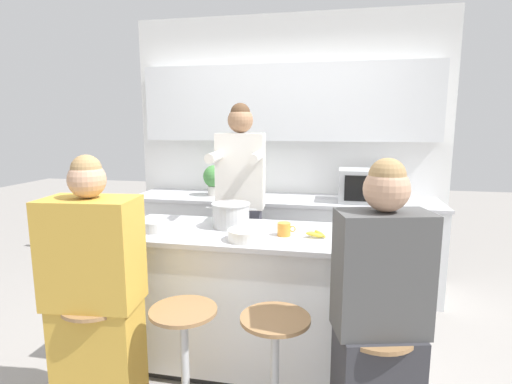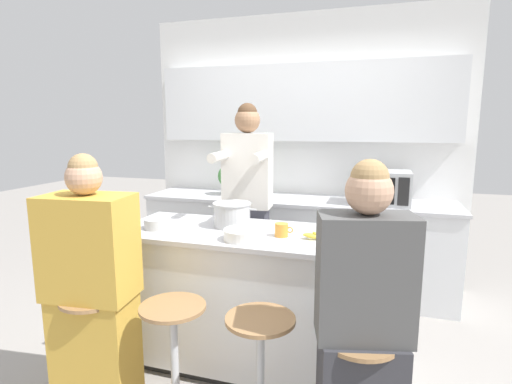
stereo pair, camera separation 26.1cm
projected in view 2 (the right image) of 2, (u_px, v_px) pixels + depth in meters
ground_plane at (253, 362)px, 2.74m from camera, size 16.00×16.00×0.00m
wall_back at (303, 132)px, 4.04m from camera, size 3.20×0.22×2.70m
back_counter at (295, 243)px, 3.94m from camera, size 2.97×0.63×0.90m
kitchen_island at (253, 298)px, 2.66m from camera, size 1.79×0.70×0.93m
bar_stool_leftmost at (96, 350)px, 2.26m from camera, size 0.38×0.38×0.68m
bar_stool_center_left at (175, 361)px, 2.15m from camera, size 0.38×0.38×0.68m
bar_stool_center_right at (260, 377)px, 2.02m from camera, size 0.38×0.38×0.68m
person_cooking at (248, 216)px, 3.17m from camera, size 0.41×0.57×1.78m
person_wrapped_blanket at (92, 293)px, 2.21m from camera, size 0.50×0.33×1.47m
person_seated_near at (362, 336)px, 1.79m from camera, size 0.45×0.35×1.47m
cooking_pot at (232, 215)px, 2.71m from camera, size 0.35×0.26×0.16m
fruit_bowl at (158, 224)px, 2.66m from camera, size 0.18×0.18×0.07m
mixing_bowl_steel at (244, 235)px, 2.40m from camera, size 0.24×0.24×0.07m
coffee_cup_near at (353, 239)px, 2.29m from camera, size 0.11×0.08×0.08m
coffee_cup_far at (282, 230)px, 2.47m from camera, size 0.12×0.08×0.08m
banana_bunch at (313, 236)px, 2.42m from camera, size 0.14×0.10×0.05m
juice_carton at (369, 239)px, 2.12m from camera, size 0.07×0.07×0.18m
microwave at (381, 188)px, 3.58m from camera, size 0.50×0.37×0.30m
potted_plant at (229, 178)px, 4.04m from camera, size 0.23×0.23×0.31m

